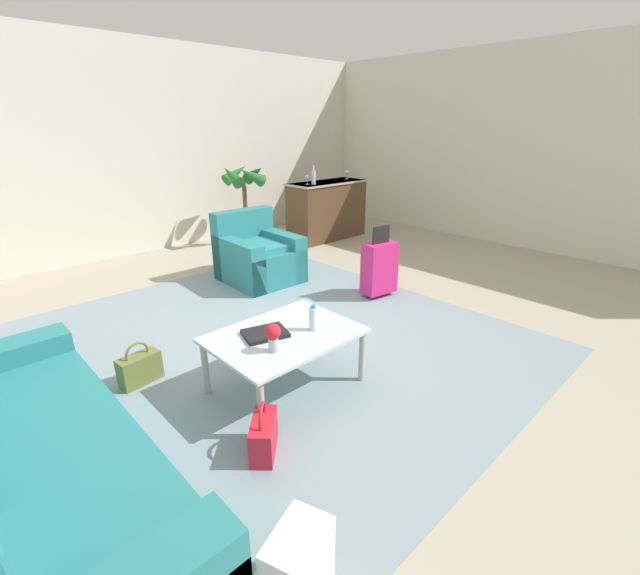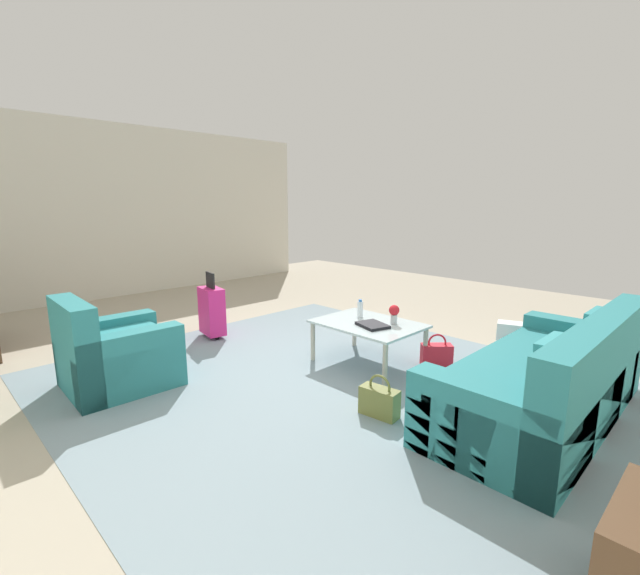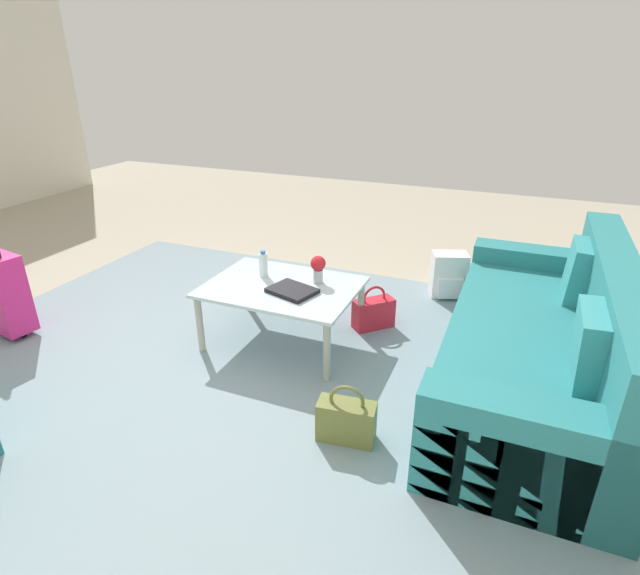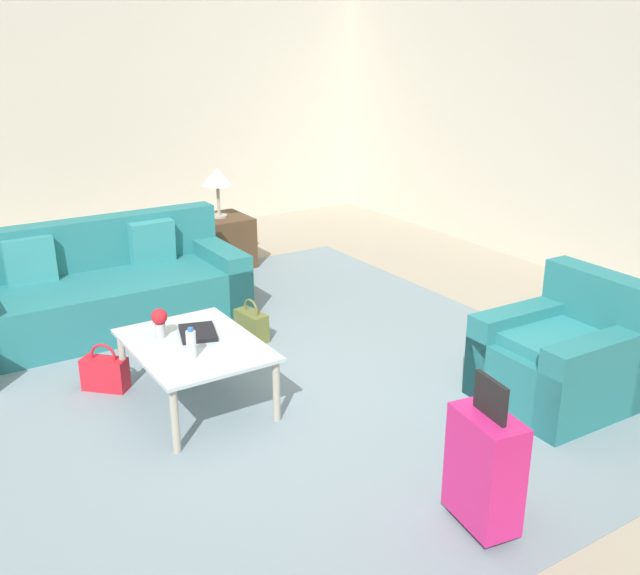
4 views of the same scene
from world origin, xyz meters
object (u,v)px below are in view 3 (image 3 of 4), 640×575
object	(u,v)px
suitcase_magenta	(2,291)
backpack_white	(449,276)
handbag_olive	(346,420)
flower_vase	(318,267)
couch	(549,348)
coffee_table_book	(292,291)
water_bottle	(263,265)
coffee_table	(282,292)
handbag_red	(373,313)

from	to	relation	value
suitcase_magenta	backpack_white	size ratio (longest dim) A/B	2.12
handbag_olive	backpack_white	bearing A→B (deg)	-95.47
backpack_white	flower_vase	bearing A→B (deg)	55.50
suitcase_magenta	handbag_olive	world-z (taller)	suitcase_magenta
couch	coffee_table_book	distance (m)	1.70
couch	water_bottle	xyz separation A→B (m)	(2.00, 0.00, 0.26)
coffee_table_book	backpack_white	xyz separation A→B (m)	(-0.88, -1.37, -0.28)
couch	handbag_olive	distance (m)	1.38
handbag_olive	coffee_table_book	bearing A→B (deg)	-48.02
couch	suitcase_magenta	world-z (taller)	couch
coffee_table	suitcase_magenta	xyz separation A→B (m)	(2.00, 0.70, -0.05)
coffee_table	coffee_table_book	bearing A→B (deg)	146.31
water_bottle	backpack_white	distance (m)	1.73
couch	coffee_table	world-z (taller)	couch
coffee_table	suitcase_magenta	bearing A→B (deg)	19.29
coffee_table	water_bottle	distance (m)	0.27
backpack_white	handbag_red	bearing A→B (deg)	61.78
couch	coffee_table_book	world-z (taller)	couch
flower_vase	suitcase_magenta	distance (m)	2.39
coffee_table_book	backpack_white	distance (m)	1.65
coffee_table_book	handbag_red	xyz separation A→B (m)	(-0.44, -0.54, -0.35)
coffee_table	water_bottle	xyz separation A→B (m)	(0.20, -0.10, 0.15)
flower_vase	handbag_red	world-z (taller)	flower_vase
backpack_white	water_bottle	bearing A→B (deg)	44.68
coffee_table	flower_vase	bearing A→B (deg)	-145.71
coffee_table	flower_vase	distance (m)	0.32
flower_vase	suitcase_magenta	bearing A→B (deg)	20.95
coffee_table_book	handbag_red	distance (m)	0.78
flower_vase	backpack_white	xyz separation A→B (m)	(-0.78, -1.14, -0.39)
coffee_table_book	flower_vase	size ratio (longest dim) A/B	1.53
coffee_table	backpack_white	bearing A→B (deg)	-127.88
coffee_table	handbag_red	distance (m)	0.78
water_bottle	coffee_table_book	bearing A→B (deg)	150.64
water_bottle	suitcase_magenta	size ratio (longest dim) A/B	0.24
water_bottle	backpack_white	bearing A→B (deg)	-135.32
coffee_table_book	backpack_white	size ratio (longest dim) A/B	0.79
water_bottle	coffee_table	bearing A→B (deg)	153.43
coffee_table	couch	bearing A→B (deg)	-176.82
backpack_white	coffee_table_book	bearing A→B (deg)	57.19
handbag_olive	suitcase_magenta	bearing A→B (deg)	-2.78
coffee_table	backpack_white	world-z (taller)	coffee_table
couch	backpack_white	distance (m)	1.44
couch	suitcase_magenta	bearing A→B (deg)	11.88
water_bottle	handbag_olive	xyz separation A→B (m)	(-1.00, 0.94, -0.43)
couch	flower_vase	world-z (taller)	couch
couch	coffee_table_book	bearing A→B (deg)	6.11
coffee_table_book	couch	bearing A→B (deg)	-157.08
couch	flower_vase	size ratio (longest dim) A/B	11.49
coffee_table	water_bottle	bearing A→B (deg)	-26.57
coffee_table	water_bottle	world-z (taller)	water_bottle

